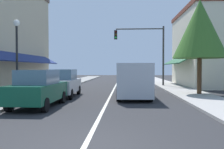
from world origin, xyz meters
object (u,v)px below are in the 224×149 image
street_lamp_left_near (17,46)px  traffic_signal_mast_arm (147,46)px  parked_car_nearest_left (38,89)px  parked_car_second_left (63,83)px  tree_right_near (200,29)px  van_in_lane (133,79)px

street_lamp_left_near → traffic_signal_mast_arm: bearing=54.4°
parked_car_nearest_left → parked_car_second_left: bearing=89.6°
traffic_signal_mast_arm → street_lamp_left_near: bearing=-125.6°
parked_car_second_left → tree_right_near: 9.79m
parked_car_second_left → tree_right_near: tree_right_near is taller
parked_car_second_left → van_in_lane: bearing=-6.3°
street_lamp_left_near → tree_right_near: size_ratio=0.70×
parked_car_second_left → van_in_lane: van_in_lane is taller
parked_car_nearest_left → tree_right_near: tree_right_near is taller
parked_car_second_left → traffic_signal_mast_arm: size_ratio=0.69×
parked_car_second_left → tree_right_near: bearing=6.5°
parked_car_second_left → tree_right_near: (9.03, 1.19, 3.59)m
street_lamp_left_near → tree_right_near: tree_right_near is taller
parked_car_second_left → van_in_lane: size_ratio=0.79×
van_in_lane → street_lamp_left_near: street_lamp_left_near is taller
tree_right_near → street_lamp_left_near: bearing=-162.3°
van_in_lane → street_lamp_left_near: 7.03m
street_lamp_left_near → parked_car_second_left: bearing=49.6°
street_lamp_left_near → tree_right_near: bearing=17.7°
parked_car_nearest_left → van_in_lane: (4.62, 3.78, 0.27)m
parked_car_nearest_left → street_lamp_left_near: size_ratio=0.91×
parked_car_second_left → street_lamp_left_near: size_ratio=0.91×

